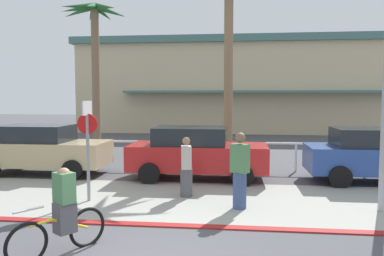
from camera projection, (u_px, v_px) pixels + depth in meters
name	position (u px, v px, depth m)	size (l,w,h in m)	color
ground_plane	(199.00, 162.00, 15.76)	(80.00, 80.00, 0.00)	#4C4C51
sidewalk_strip	(178.00, 200.00, 10.02)	(44.00, 4.00, 0.02)	#9E9E93
curb_paint	(163.00, 225.00, 8.04)	(44.00, 0.24, 0.03)	maroon
building_backdrop	(251.00, 87.00, 32.90)	(26.56, 13.22, 6.98)	beige
rail_fence	(195.00, 147.00, 14.21)	(21.75, 0.08, 1.04)	white
stop_sign_bike_lane	(88.00, 136.00, 9.78)	(0.52, 0.56, 2.56)	gray
palm_tree_2	(94.00, 36.00, 17.66)	(3.26, 3.43, 6.91)	#756047
palm_tree_3	(229.00, 25.00, 15.43)	(3.21, 3.31, 7.42)	#846B4C
car_tan_1	(42.00, 149.00, 13.38)	(4.40, 2.02, 1.69)	tan
car_red_2	(196.00, 152.00, 12.52)	(4.40, 2.02, 1.69)	red
car_blue_3	(378.00, 155.00, 12.02)	(4.40, 2.02, 1.69)	#284793
cyclist_yellow_0	(62.00, 213.00, 6.58)	(1.12, 1.51, 1.50)	black
pedestrian_0	(186.00, 170.00, 10.27)	(0.37, 0.44, 1.61)	#4C4C51
pedestrian_1	(240.00, 173.00, 9.17)	(0.48, 0.44, 1.83)	#384C7A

